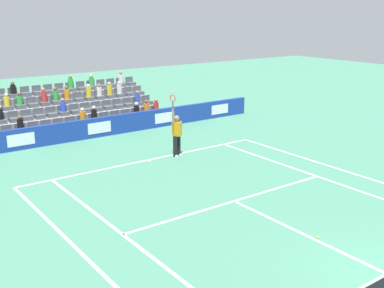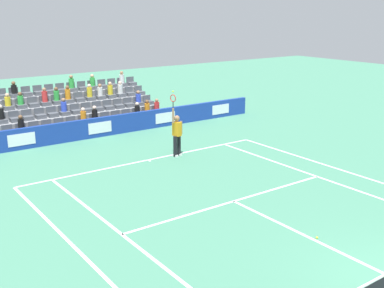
% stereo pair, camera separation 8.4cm
% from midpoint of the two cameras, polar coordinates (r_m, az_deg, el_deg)
% --- Properties ---
extents(line_baseline, '(10.97, 0.10, 0.01)m').
position_cam_midpoint_polar(line_baseline, '(20.13, -5.38, -1.90)').
color(line_baseline, white).
rests_on(line_baseline, ground).
extents(line_service, '(8.23, 0.10, 0.01)m').
position_cam_midpoint_polar(line_service, '(15.92, 4.88, -6.77)').
color(line_service, white).
rests_on(line_service, ground).
extents(line_centre_service, '(0.10, 6.40, 0.01)m').
position_cam_midpoint_polar(line_centre_service, '(13.89, 13.67, -10.70)').
color(line_centre_service, white).
rests_on(line_centre_service, ground).
extents(line_singles_sideline_left, '(0.10, 11.89, 0.01)m').
position_cam_midpoint_polar(line_singles_sideline_left, '(13.44, -7.48, -11.30)').
color(line_singles_sideline_left, white).
rests_on(line_singles_sideline_left, ground).
extents(line_singles_sideline_right, '(0.10, 11.89, 0.01)m').
position_cam_midpoint_polar(line_singles_sideline_right, '(18.45, 15.57, -4.09)').
color(line_singles_sideline_right, white).
rests_on(line_singles_sideline_right, ground).
extents(line_doubles_sideline_left, '(0.10, 11.89, 0.01)m').
position_cam_midpoint_polar(line_doubles_sideline_left, '(12.93, -12.94, -12.75)').
color(line_doubles_sideline_left, white).
rests_on(line_doubles_sideline_left, ground).
extents(line_doubles_sideline_right, '(0.10, 11.89, 0.01)m').
position_cam_midpoint_polar(line_doubles_sideline_right, '(19.50, 18.10, -3.23)').
color(line_doubles_sideline_right, white).
rests_on(line_doubles_sideline_right, ground).
extents(line_centre_mark, '(0.10, 0.20, 0.01)m').
position_cam_midpoint_polar(line_centre_mark, '(20.04, -5.23, -1.97)').
color(line_centre_mark, white).
rests_on(line_centre_mark, ground).
extents(sponsor_barrier, '(18.98, 0.22, 0.97)m').
position_cam_midpoint_polar(sponsor_barrier, '(23.99, -11.13, 1.96)').
color(sponsor_barrier, '#193899').
rests_on(sponsor_barrier, ground).
extents(tennis_player, '(0.54, 0.41, 2.85)m').
position_cam_midpoint_polar(tennis_player, '(20.33, -1.95, 1.24)').
color(tennis_player, black).
rests_on(tennis_player, ground).
extents(stadium_stand, '(8.68, 3.80, 2.60)m').
position_cam_midpoint_polar(stadium_stand, '(26.58, -13.86, 3.60)').
color(stadium_stand, gray).
rests_on(stadium_stand, ground).
extents(loose_tennis_ball, '(0.07, 0.07, 0.07)m').
position_cam_midpoint_polar(loose_tennis_ball, '(13.87, 14.53, -10.67)').
color(loose_tennis_ball, '#D1E533').
rests_on(loose_tennis_ball, ground).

